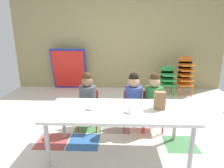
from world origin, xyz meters
name	(u,v)px	position (x,y,z in m)	size (l,w,h in m)	color
ground_plane	(116,128)	(0.00, 0.00, -0.01)	(5.48, 4.60, 0.02)	silver
back_wall	(118,38)	(0.00, 2.30, 1.33)	(5.48, 0.10, 2.66)	tan
craft_table	(119,113)	(0.04, -0.65, 0.55)	(1.75, 0.76, 0.60)	white
seated_child_near_camera	(88,96)	(-0.44, -0.05, 0.55)	(0.32, 0.32, 0.92)	red
seated_child_middle_seat	(133,96)	(0.26, -0.05, 0.55)	(0.32, 0.31, 0.92)	red
seated_child_far_right	(154,97)	(0.57, -0.05, 0.55)	(0.34, 0.34, 0.92)	red
kid_chair_green_stack	(168,78)	(1.23, 1.76, 0.40)	(0.32, 0.30, 0.68)	green
kid_chair_orange_stack	(186,74)	(1.65, 1.76, 0.52)	(0.32, 0.30, 0.92)	orange
folded_activity_table	(69,69)	(-1.28, 2.10, 0.54)	(0.90, 0.29, 1.09)	#1E33BF
paper_bag_brown	(160,100)	(0.54, -0.62, 0.71)	(0.13, 0.09, 0.22)	#9E754C
paper_plate_near_edge	(90,110)	(-0.31, -0.69, 0.60)	(0.18, 0.18, 0.01)	white
paper_plate_center_table	(105,105)	(-0.14, -0.53, 0.60)	(0.18, 0.18, 0.01)	white
donut_powdered_on_plate	(90,108)	(-0.31, -0.69, 0.62)	(0.10, 0.10, 0.03)	white
donut_powdered_loose	(129,111)	(0.15, -0.75, 0.61)	(0.11, 0.11, 0.03)	white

